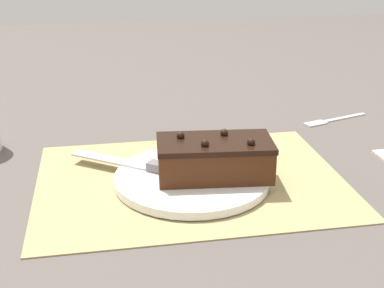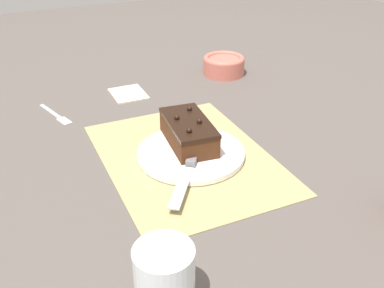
{
  "view_description": "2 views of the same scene",
  "coord_description": "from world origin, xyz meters",
  "views": [
    {
      "loc": [
        0.13,
        0.72,
        0.36
      ],
      "look_at": [
        0.0,
        0.01,
        0.07
      ],
      "focal_mm": 50.0,
      "sensor_mm": 36.0,
      "label": 1
    },
    {
      "loc": [
        0.75,
        -0.33,
        0.51
      ],
      "look_at": [
        0.02,
        0.01,
        0.04
      ],
      "focal_mm": 42.0,
      "sensor_mm": 36.0,
      "label": 2
    }
  ],
  "objects": [
    {
      "name": "placemat_woven",
      "position": [
        0.0,
        0.0,
        0.0
      ],
      "size": [
        0.46,
        0.34,
        0.0
      ],
      "primitive_type": "cube",
      "color": "tan",
      "rests_on": "ground_plane"
    },
    {
      "name": "dessert_fork",
      "position": [
        -0.32,
        -0.22,
        0.0
      ],
      "size": [
        0.15,
        0.06,
        0.01
      ],
      "rotation": [
        0.0,
        0.0,
        5.02
      ],
      "color": "#B7BABF",
      "rests_on": "ground_plane"
    },
    {
      "name": "chocolate_cake",
      "position": [
        -0.03,
        0.02,
        0.04
      ],
      "size": [
        0.18,
        0.1,
        0.07
      ],
      "rotation": [
        0.0,
        0.0,
        -0.1
      ],
      "color": "#472614",
      "rests_on": "cake_plate"
    },
    {
      "name": "folded_napkin",
      "position": [
        -0.38,
        -0.01,
        0.0
      ],
      "size": [
        0.11,
        0.09,
        0.01
      ],
      "primitive_type": "cube",
      "color": "beige",
      "rests_on": "ground_plane"
    },
    {
      "name": "small_bowl",
      "position": [
        -0.41,
        0.31,
        0.03
      ],
      "size": [
        0.13,
        0.13,
        0.06
      ],
      "color": "#C66656",
      "rests_on": "ground_plane"
    },
    {
      "name": "serving_knife",
      "position": [
        0.06,
        -0.02,
        0.02
      ],
      "size": [
        0.18,
        0.13,
        0.01
      ],
      "rotation": [
        0.0,
        0.0,
        4.09
      ],
      "color": "slate",
      "rests_on": "cake_plate"
    },
    {
      "name": "drinking_glass",
      "position": [
        0.34,
        -0.18,
        0.05
      ],
      "size": [
        0.08,
        0.08,
        0.1
      ],
      "color": "white",
      "rests_on": "ground_plane"
    },
    {
      "name": "ground_plane",
      "position": [
        0.0,
        0.0,
        0.0
      ],
      "size": [
        3.0,
        3.0,
        0.0
      ],
      "primitive_type": "plane",
      "color": "#544C47"
    },
    {
      "name": "cake_plate",
      "position": [
        -0.0,
        0.01,
        0.01
      ],
      "size": [
        0.23,
        0.23,
        0.01
      ],
      "color": "white",
      "rests_on": "placemat_woven"
    }
  ]
}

